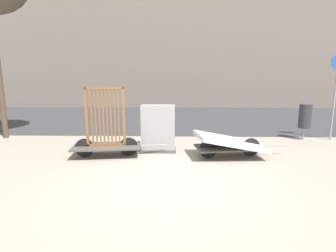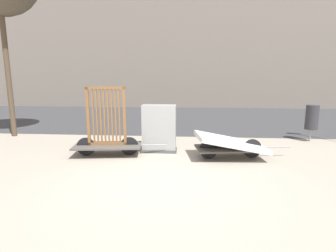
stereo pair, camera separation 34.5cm
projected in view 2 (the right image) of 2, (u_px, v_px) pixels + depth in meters
name	position (u px, v px, depth m)	size (l,w,h in m)	color
ground_plane	(161.00, 184.00, 5.06)	(60.00, 60.00, 0.00)	gray
road_strip	(179.00, 117.00, 13.66)	(56.00, 9.11, 0.01)	#38383A
building_facade	(183.00, 33.00, 19.13)	(48.00, 4.00, 10.50)	slate
bike_cart_with_bedframe	(107.00, 135.00, 6.86)	(2.48, 1.03, 1.81)	#4C4742
bike_cart_with_mattress	(231.00, 144.00, 6.64)	(2.50, 1.33, 0.65)	#4C4742
utility_cabinet	(159.00, 130.00, 7.22)	(0.98, 0.43, 1.30)	#4C4C4C
trash_bin	(312.00, 118.00, 8.36)	(0.39, 0.39, 1.18)	gray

